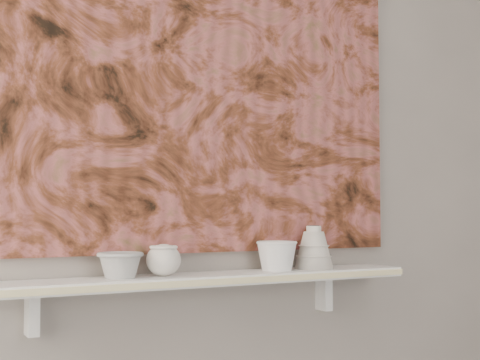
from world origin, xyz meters
TOP-DOWN VIEW (x-y plane):
  - wall_back at (0.00, 1.60)m, footprint 3.60×0.00m
  - shelf at (0.00, 1.51)m, footprint 1.40×0.18m
  - shelf_stripe at (0.00, 1.41)m, footprint 1.40×0.01m
  - bracket_left at (-0.49, 1.57)m, footprint 0.03×0.06m
  - bracket_right at (0.49, 1.57)m, footprint 0.03×0.06m
  - painting at (0.00, 1.59)m, footprint 1.50×0.02m
  - house_motif at (0.45, 1.57)m, footprint 0.09×0.00m
  - bowl_grey at (-0.26, 1.51)m, footprint 0.15×0.15m
  - cup_cream at (-0.13, 1.51)m, footprint 0.10×0.10m
  - bell_vessel at (0.40, 1.51)m, footprint 0.16×0.16m
  - bowl_white at (0.26, 1.51)m, footprint 0.15×0.15m

SIDE VIEW (x-z plane):
  - bracket_left at x=-0.49m, z-range 0.78..0.90m
  - bracket_right at x=0.49m, z-range 0.78..0.90m
  - shelf at x=0.00m, z-range 0.90..0.93m
  - shelf_stripe at x=0.00m, z-range 0.91..0.92m
  - bowl_grey at x=-0.26m, z-range 0.93..1.01m
  - cup_cream at x=-0.13m, z-range 0.93..1.02m
  - bowl_white at x=0.26m, z-range 0.93..1.03m
  - bell_vessel at x=0.40m, z-range 0.93..1.07m
  - house_motif at x=0.45m, z-range 1.19..1.27m
  - wall_back at x=0.00m, z-range -0.45..3.15m
  - painting at x=0.00m, z-range 0.99..2.09m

